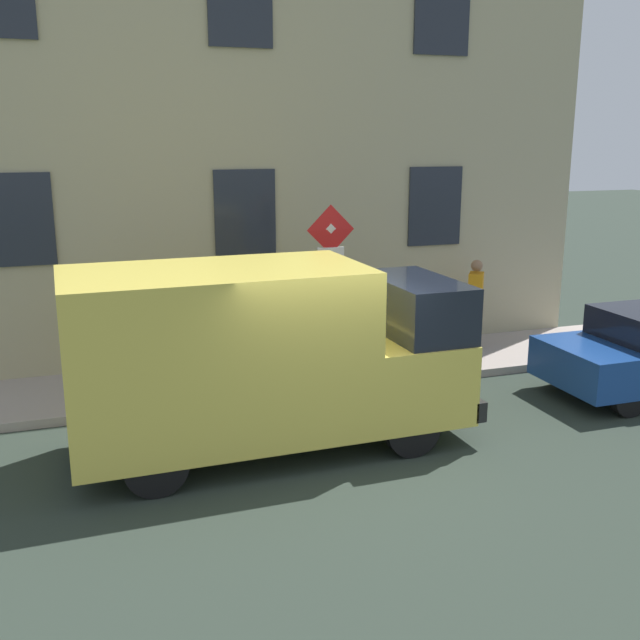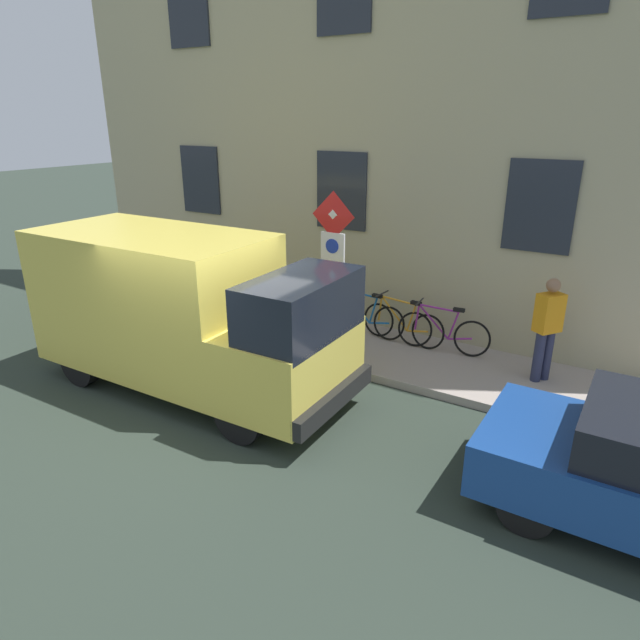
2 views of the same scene
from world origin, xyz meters
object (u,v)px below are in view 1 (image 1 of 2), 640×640
object	(u,v)px
sign_post_stacked	(330,270)
litter_bin	(288,358)
bicycle_purple	(382,333)
pedestrian	(475,301)
bicycle_orange	(343,337)
delivery_van	(263,354)
bicycle_blue	(302,341)

from	to	relation	value
sign_post_stacked	litter_bin	size ratio (longest dim) A/B	3.13
bicycle_purple	pedestrian	world-z (taller)	pedestrian
bicycle_purple	bicycle_orange	distance (m)	0.80
delivery_van	pedestrian	size ratio (longest dim) A/B	3.12
bicycle_purple	bicycle_blue	distance (m)	1.59
pedestrian	sign_post_stacked	bearing A→B (deg)	52.88
delivery_van	pedestrian	world-z (taller)	delivery_van
bicycle_blue	bicycle_purple	bearing A→B (deg)	-177.38
sign_post_stacked	litter_bin	bearing A→B (deg)	78.36
bicycle_blue	litter_bin	distance (m)	1.36
sign_post_stacked	delivery_van	bearing A→B (deg)	139.87
delivery_van	bicycle_orange	bearing A→B (deg)	53.31
sign_post_stacked	bicycle_blue	bearing A→B (deg)	2.69
bicycle_purple	bicycle_orange	bearing A→B (deg)	-5.68
bicycle_blue	pedestrian	distance (m)	3.43
bicycle_blue	litter_bin	size ratio (longest dim) A/B	1.91
delivery_van	bicycle_blue	size ratio (longest dim) A/B	3.13
delivery_van	pedestrian	distance (m)	5.76
bicycle_blue	pedestrian	world-z (taller)	pedestrian
pedestrian	delivery_van	bearing A→B (deg)	66.19
bicycle_blue	pedestrian	xyz separation A→B (m)	(-0.29, -3.37, 0.56)
sign_post_stacked	bicycle_purple	world-z (taller)	sign_post_stacked
litter_bin	bicycle_orange	bearing A→B (deg)	-49.12
bicycle_orange	pedestrian	bearing A→B (deg)	178.36
sign_post_stacked	bicycle_orange	size ratio (longest dim) A/B	1.64
sign_post_stacked	delivery_van	xyz separation A→B (m)	(-1.91, 1.61, -0.70)
bicycle_orange	bicycle_blue	bearing A→B (deg)	4.71
delivery_van	bicycle_blue	distance (m)	3.71
litter_bin	delivery_van	bearing A→B (deg)	155.41
bicycle_purple	bicycle_blue	world-z (taller)	same
pedestrian	bicycle_purple	bearing A→B (deg)	25.89
litter_bin	sign_post_stacked	bearing A→B (deg)	-101.64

